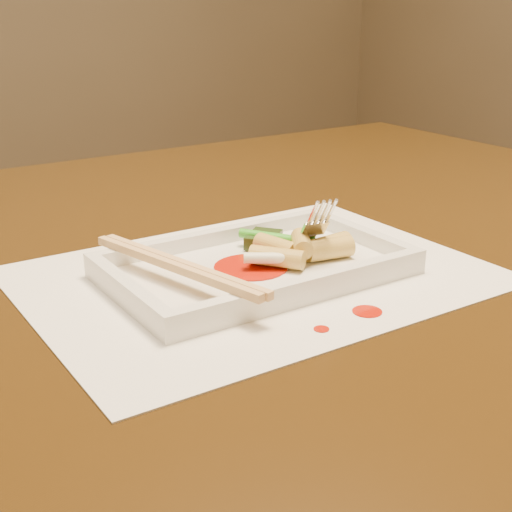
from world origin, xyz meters
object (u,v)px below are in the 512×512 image
fork (308,172)px  placemat (256,276)px  chopstick_a (173,266)px  table (169,344)px  plate_base (256,271)px

fork → placemat: bearing=-165.6°
placemat → chopstick_a: chopstick_a is taller
table → fork: size_ratio=10.00×
placemat → plate_base: 0.00m
table → placemat: (0.04, -0.10, 0.10)m
chopstick_a → fork: bearing=6.8°
table → placemat: size_ratio=3.50×
placemat → fork: 0.11m
plate_base → fork: size_ratio=1.86×
table → plate_base: (0.04, -0.10, 0.11)m
chopstick_a → table: bearing=67.6°
plate_base → fork: fork is taller
table → fork: fork is taller
placemat → plate_base: plate_base is taller
placemat → table: bearing=111.1°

